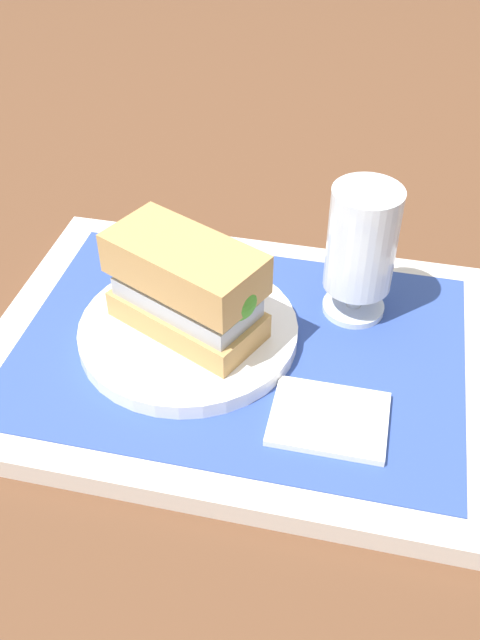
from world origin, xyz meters
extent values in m
plane|color=brown|center=(0.00, 0.00, 0.00)|extent=(3.00, 3.00, 0.00)
cube|color=silver|center=(0.00, 0.00, 0.01)|extent=(0.44, 0.32, 0.02)
cube|color=#2D4793|center=(0.00, 0.00, 0.02)|extent=(0.38, 0.27, 0.00)
cylinder|color=white|center=(-0.05, 0.00, 0.03)|extent=(0.19, 0.19, 0.01)
cube|color=tan|center=(-0.05, 0.00, 0.05)|extent=(0.14, 0.11, 0.02)
cube|color=#9EA3A8|center=(-0.05, 0.00, 0.07)|extent=(0.13, 0.10, 0.02)
cube|color=silver|center=(-0.05, 0.00, 0.08)|extent=(0.12, 0.09, 0.01)
sphere|color=#47932D|center=(0.00, -0.02, 0.09)|extent=(0.04, 0.04, 0.04)
cube|color=tan|center=(-0.05, 0.00, 0.10)|extent=(0.14, 0.11, 0.04)
cylinder|color=silver|center=(0.09, 0.07, 0.02)|extent=(0.06, 0.06, 0.01)
cylinder|color=silver|center=(0.09, 0.07, 0.04)|extent=(0.01, 0.01, 0.02)
cylinder|color=silver|center=(0.09, 0.07, 0.10)|extent=(0.06, 0.06, 0.09)
cylinder|color=gold|center=(0.09, 0.07, 0.07)|extent=(0.06, 0.06, 0.05)
cylinder|color=white|center=(0.09, 0.07, 0.10)|extent=(0.05, 0.05, 0.01)
cube|color=white|center=(0.09, -0.07, 0.02)|extent=(0.09, 0.07, 0.01)
camera|label=1|loc=(0.10, -0.44, 0.45)|focal=40.35mm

